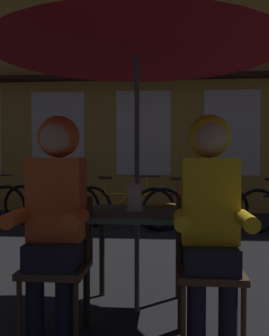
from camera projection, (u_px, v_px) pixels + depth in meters
ground_plane at (137, 311)px, 2.88m from camera, size 60.00×60.00×0.00m
cafe_table at (137, 225)px, 2.86m from camera, size 0.72×0.72×0.74m
patio_umbrella at (137, 28)px, 2.81m from camera, size 2.10×2.10×2.31m
lantern at (135, 194)px, 2.87m from camera, size 0.11×0.11×0.23m
chair_left at (59, 257)px, 2.54m from camera, size 0.40×0.40×0.87m
chair_right at (209, 260)px, 2.46m from camera, size 0.40×0.40×0.87m
person_left_hooded at (56, 203)px, 2.47m from camera, size 0.45×0.56×1.40m
person_right_hooded at (210, 204)px, 2.39m from camera, size 0.45×0.56×1.40m
shopfront_building at (144, 62)px, 8.18m from camera, size 10.00×0.93×6.20m
bicycle_second at (50, 205)px, 6.39m from camera, size 1.67×0.28×0.84m
bicycle_third at (122, 207)px, 6.12m from camera, size 1.66×0.37×0.84m
bicycle_fourth at (196, 208)px, 5.98m from camera, size 1.65×0.40×0.84m
book at (163, 206)px, 3.05m from camera, size 0.21×0.16×0.02m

